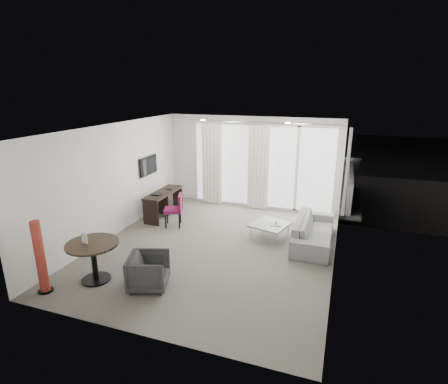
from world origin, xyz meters
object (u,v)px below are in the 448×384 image
(desk, at_px, (164,204))
(rattan_chair_b, at_px, (313,184))
(red_lamp, at_px, (40,257))
(round_table, at_px, (94,262))
(sofa, at_px, (314,231))
(rattan_chair_a, at_px, (287,184))
(coffee_table, at_px, (270,231))
(desk_chair, at_px, (173,210))
(tub_armchair, at_px, (149,271))

(desk, distance_m, rattan_chair_b, 4.84)
(red_lamp, xyz_separation_m, rattan_chair_b, (3.81, 7.12, -0.25))
(round_table, height_order, sofa, round_table)
(rattan_chair_a, bearing_deg, rattan_chair_b, 33.34)
(desk, relative_size, coffee_table, 1.87)
(desk, distance_m, desk_chair, 0.78)
(round_table, distance_m, coffee_table, 3.88)
(sofa, bearing_deg, rattan_chair_a, 20.05)
(round_table, bearing_deg, rattan_chair_b, 63.74)
(tub_armchair, distance_m, rattan_chair_b, 6.77)
(coffee_table, xyz_separation_m, rattan_chair_a, (-0.15, 3.15, 0.27))
(rattan_chair_a, bearing_deg, sofa, -70.11)
(desk, xyz_separation_m, rattan_chair_b, (3.63, 3.20, 0.06))
(coffee_table, relative_size, rattan_chair_b, 0.97)
(sofa, relative_size, rattan_chair_a, 2.26)
(rattan_chair_a, bearing_deg, tub_armchair, -103.61)
(round_table, bearing_deg, rattan_chair_a, 67.83)
(rattan_chair_a, bearing_deg, desk, -136.92)
(desk, distance_m, coffee_table, 3.05)
(tub_armchair, height_order, rattan_chair_b, rattan_chair_b)
(desk, xyz_separation_m, rattan_chair_a, (2.86, 2.69, 0.11))
(tub_armchair, bearing_deg, coffee_table, -48.33)
(desk, height_order, desk_chair, desk_chair)
(desk, distance_m, round_table, 3.35)
(red_lamp, height_order, rattan_chair_b, red_lamp)
(desk_chair, distance_m, round_table, 2.79)
(coffee_table, bearing_deg, tub_armchair, -119.49)
(coffee_table, bearing_deg, rattan_chair_b, 80.34)
(rattan_chair_b, bearing_deg, coffee_table, -114.06)
(round_table, relative_size, sofa, 0.46)
(desk, distance_m, tub_armchair, 3.52)
(coffee_table, height_order, rattan_chair_b, rattan_chair_b)
(red_lamp, bearing_deg, coffee_table, 47.39)
(round_table, height_order, rattan_chair_b, rattan_chair_b)
(desk, relative_size, rattan_chair_a, 1.63)
(desk, bearing_deg, coffee_table, -8.59)
(desk_chair, bearing_deg, round_table, -114.09)
(desk_chair, distance_m, coffee_table, 2.47)
(rattan_chair_a, height_order, rattan_chair_b, rattan_chair_a)
(desk_chair, height_order, coffee_table, desk_chair)
(rattan_chair_a, xyz_separation_m, rattan_chair_b, (0.77, 0.51, -0.05))
(tub_armchair, height_order, sofa, tub_armchair)
(desk_chair, xyz_separation_m, rattan_chair_a, (2.31, 3.24, 0.03))
(round_table, xyz_separation_m, tub_armchair, (1.04, 0.12, -0.06))
(desk, xyz_separation_m, coffee_table, (3.01, -0.45, -0.17))
(desk, distance_m, sofa, 4.02)
(red_lamp, bearing_deg, desk, 87.39)
(desk_chair, height_order, rattan_chair_a, rattan_chair_a)
(coffee_table, bearing_deg, red_lamp, -132.61)
(desk, height_order, rattan_chair_b, rattan_chair_b)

